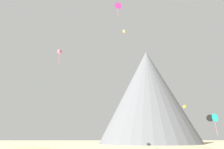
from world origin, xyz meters
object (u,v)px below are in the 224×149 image
(kite_gold_high, at_px, (123,32))
(kite_rainbow_high, at_px, (59,52))
(kite_black_low, at_px, (209,118))
(kite_teal_low, at_px, (214,118))
(kite_yellow_mid, at_px, (184,106))
(rock_massif, at_px, (146,98))
(kite_magenta_high, at_px, (117,6))
(bush_near_right, at_px, (156,149))

(kite_gold_high, xyz_separation_m, kite_rainbow_high, (-20.79, -0.87, -7.58))
(kite_gold_high, height_order, kite_rainbow_high, kite_gold_high)
(kite_black_low, height_order, kite_teal_low, kite_black_low)
(kite_black_low, bearing_deg, kite_gold_high, 32.47)
(kite_yellow_mid, bearing_deg, kite_rainbow_high, -103.33)
(rock_massif, height_order, kite_rainbow_high, rock_massif)
(kite_gold_high, xyz_separation_m, kite_black_low, (27.16, 4.63, -27.92))
(kite_rainbow_high, bearing_deg, kite_yellow_mid, -116.34)
(kite_magenta_high, relative_size, kite_teal_low, 0.79)
(kite_rainbow_high, bearing_deg, kite_gold_high, -143.23)
(rock_massif, xyz_separation_m, kite_rainbow_high, (-35.10, -50.29, 6.15))
(rock_massif, bearing_deg, bush_near_right, -97.13)
(kite_black_low, xyz_separation_m, kite_yellow_mid, (-1.02, 20.82, 6.38))
(kite_gold_high, distance_m, kite_black_low, 39.23)
(kite_gold_high, bearing_deg, kite_magenta_high, 15.65)
(kite_black_low, bearing_deg, kite_yellow_mid, -64.41)
(kite_magenta_high, distance_m, kite_black_low, 45.28)
(kite_teal_low, bearing_deg, bush_near_right, 71.35)
(rock_massif, distance_m, kite_rainbow_high, 61.63)
(bush_near_right, relative_size, kite_black_low, 0.62)
(kite_gold_high, distance_m, kite_yellow_mid, 42.37)
(kite_magenta_high, relative_size, kite_gold_high, 4.45)
(bush_near_right, xyz_separation_m, kite_yellow_mid, (19.35, 36.18, 15.08))
(kite_magenta_high, xyz_separation_m, kite_gold_high, (2.32, 10.67, -2.84))
(bush_near_right, bearing_deg, kite_gold_high, 122.34)
(kite_black_low, distance_m, kite_teal_low, 16.48)
(rock_massif, distance_m, kite_teal_low, 62.73)
(kite_teal_low, bearing_deg, kite_black_low, -36.56)
(bush_near_right, distance_m, kite_gold_high, 38.75)
(kite_gold_high, bearing_deg, bush_near_right, 60.27)
(kite_magenta_high, relative_size, kite_black_low, 1.97)
(rock_massif, relative_size, kite_black_low, 25.13)
(rock_massif, relative_size, kite_gold_high, 56.60)
(kite_magenta_high, distance_m, kite_gold_high, 11.29)
(bush_near_right, xyz_separation_m, kite_rainbow_high, (-27.57, 9.85, 29.04))
(kite_magenta_high, height_order, kite_gold_high, kite_magenta_high)
(rock_massif, height_order, kite_teal_low, rock_massif)
(bush_near_right, distance_m, kite_magenta_high, 40.50)
(kite_black_low, bearing_deg, kite_teal_low, 94.07)
(kite_black_low, relative_size, kite_rainbow_high, 0.51)
(kite_rainbow_high, distance_m, kite_yellow_mid, 55.59)
(kite_teal_low, bearing_deg, kite_gold_high, 45.62)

